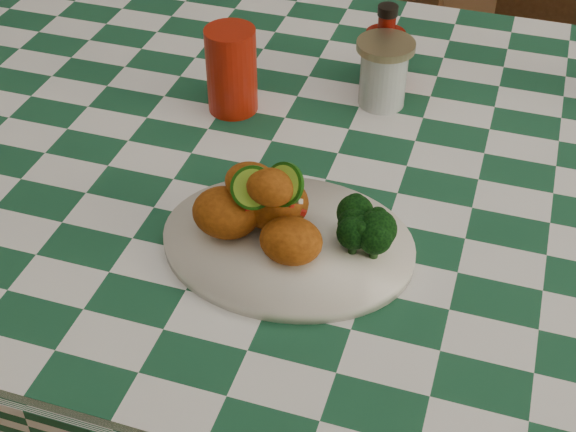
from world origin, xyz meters
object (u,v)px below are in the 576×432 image
(wooden_chair_left, at_px, (315,73))
(fried_chicken_pile, at_px, (274,204))
(mason_jar, at_px, (384,73))
(plate, at_px, (288,244))
(red_tumbler, at_px, (232,70))
(wooden_chair_right, at_px, (526,118))
(dining_table, at_px, (329,331))
(ketchup_bottle, at_px, (385,45))

(wooden_chair_left, bearing_deg, fried_chicken_pile, -67.09)
(mason_jar, bearing_deg, wooden_chair_left, 115.75)
(mason_jar, bearing_deg, plate, -95.84)
(red_tumbler, height_order, wooden_chair_left, wooden_chair_left)
(plate, bearing_deg, mason_jar, 84.16)
(wooden_chair_right, bearing_deg, mason_jar, -89.80)
(plate, distance_m, wooden_chair_left, 0.98)
(mason_jar, bearing_deg, red_tumbler, -158.71)
(dining_table, height_order, plate, plate)
(red_tumbler, height_order, ketchup_bottle, same)
(dining_table, xyz_separation_m, mason_jar, (0.03, 0.15, 0.45))
(plate, distance_m, fried_chicken_pile, 0.06)
(ketchup_bottle, distance_m, wooden_chair_right, 0.70)
(wooden_chair_left, bearing_deg, dining_table, -61.35)
(fried_chicken_pile, relative_size, wooden_chair_right, 0.18)
(plate, distance_m, mason_jar, 0.37)
(red_tumbler, relative_size, mason_jar, 1.26)
(mason_jar, xyz_separation_m, wooden_chair_right, (0.24, 0.57, -0.40))
(mason_jar, distance_m, wooden_chair_left, 0.69)
(plate, xyz_separation_m, red_tumbler, (-0.18, 0.28, 0.06))
(plate, relative_size, ketchup_bottle, 2.38)
(ketchup_bottle, bearing_deg, fried_chicken_pile, -95.72)
(ketchup_bottle, distance_m, mason_jar, 0.07)
(fried_chicken_pile, bearing_deg, mason_jar, 81.37)
(ketchup_bottle, distance_m, wooden_chair_left, 0.64)
(plate, relative_size, wooden_chair_left, 0.33)
(wooden_chair_left, height_order, wooden_chair_right, wooden_chair_left)
(red_tumbler, bearing_deg, wooden_chair_left, 93.56)
(red_tumbler, xyz_separation_m, ketchup_bottle, (0.21, 0.15, -0.00))
(red_tumbler, height_order, wooden_chair_right, red_tumbler)
(dining_table, xyz_separation_m, wooden_chair_right, (0.27, 0.72, 0.05))
(dining_table, distance_m, mason_jar, 0.47)
(plate, bearing_deg, red_tumbler, 122.48)
(fried_chicken_pile, relative_size, ketchup_bottle, 1.20)
(dining_table, xyz_separation_m, red_tumbler, (-0.19, 0.07, 0.46))
(wooden_chair_right, bearing_deg, dining_table, -87.48)
(wooden_chair_right, bearing_deg, fried_chicken_pile, -84.41)
(dining_table, height_order, wooden_chair_left, wooden_chair_left)
(fried_chicken_pile, bearing_deg, wooden_chair_left, 102.56)
(red_tumbler, relative_size, wooden_chair_left, 0.14)
(dining_table, bearing_deg, ketchup_bottle, 85.30)
(fried_chicken_pile, height_order, wooden_chair_right, fried_chicken_pile)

